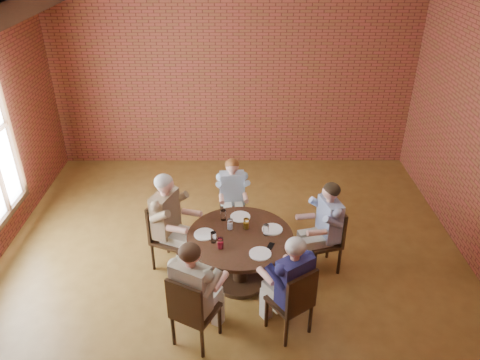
{
  "coord_description": "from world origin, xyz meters",
  "views": [
    {
      "loc": [
        0.09,
        -4.66,
        4.17
      ],
      "look_at": [
        0.11,
        1.0,
        0.97
      ],
      "focal_mm": 35.0,
      "sensor_mm": 36.0,
      "label": 1
    }
  ],
  "objects_px": {
    "diner_b": "(233,198)",
    "chair_e": "(294,301)",
    "diner_d": "(195,293)",
    "diner_e": "(290,286)",
    "diner_a": "(324,228)",
    "diner_c": "(170,222)",
    "chair_b": "(232,203)",
    "dining_table": "(240,250)",
    "chair_c": "(165,232)",
    "smartphone": "(271,246)",
    "chair_a": "(329,236)",
    "chair_d": "(191,310)"
  },
  "relations": [
    {
      "from": "chair_d",
      "to": "diner_d",
      "type": "bearing_deg",
      "value": -90.0
    },
    {
      "from": "chair_c",
      "to": "diner_c",
      "type": "height_order",
      "value": "diner_c"
    },
    {
      "from": "diner_b",
      "to": "diner_a",
      "type": "bearing_deg",
      "value": -39.29
    },
    {
      "from": "chair_a",
      "to": "chair_b",
      "type": "height_order",
      "value": "chair_a"
    },
    {
      "from": "diner_e",
      "to": "smartphone",
      "type": "xyz_separation_m",
      "value": [
        -0.18,
        0.58,
        0.1
      ]
    },
    {
      "from": "chair_b",
      "to": "smartphone",
      "type": "xyz_separation_m",
      "value": [
        0.47,
        -1.39,
        0.27
      ]
    },
    {
      "from": "diner_a",
      "to": "diner_c",
      "type": "bearing_deg",
      "value": -107.34
    },
    {
      "from": "chair_a",
      "to": "chair_b",
      "type": "relative_size",
      "value": 1.05
    },
    {
      "from": "dining_table",
      "to": "chair_e",
      "type": "xyz_separation_m",
      "value": [
        0.59,
        -0.86,
        -0.03
      ]
    },
    {
      "from": "chair_c",
      "to": "chair_e",
      "type": "xyz_separation_m",
      "value": [
        1.59,
        -1.27,
        -0.02
      ]
    },
    {
      "from": "chair_b",
      "to": "diner_c",
      "type": "distance_m",
      "value": 1.15
    },
    {
      "from": "chair_e",
      "to": "chair_b",
      "type": "bearing_deg",
      "value": -105.41
    },
    {
      "from": "chair_c",
      "to": "chair_d",
      "type": "relative_size",
      "value": 1.02
    },
    {
      "from": "chair_c",
      "to": "diner_c",
      "type": "xyz_separation_m",
      "value": [
        0.09,
        -0.04,
        0.17
      ]
    },
    {
      "from": "chair_a",
      "to": "diner_a",
      "type": "bearing_deg",
      "value": -90.0
    },
    {
      "from": "chair_d",
      "to": "diner_d",
      "type": "distance_m",
      "value": 0.18
    },
    {
      "from": "chair_c",
      "to": "diner_a",
      "type": "bearing_deg",
      "value": -70.75
    },
    {
      "from": "diner_b",
      "to": "chair_d",
      "type": "xyz_separation_m",
      "value": [
        -0.42,
        -2.11,
        -0.1
      ]
    },
    {
      "from": "dining_table",
      "to": "diner_e",
      "type": "relative_size",
      "value": 1.0
    },
    {
      "from": "chair_a",
      "to": "diner_d",
      "type": "height_order",
      "value": "diner_d"
    },
    {
      "from": "chair_a",
      "to": "diner_a",
      "type": "xyz_separation_m",
      "value": [
        -0.08,
        -0.02,
        0.15
      ]
    },
    {
      "from": "diner_a",
      "to": "chair_d",
      "type": "height_order",
      "value": "diner_a"
    },
    {
      "from": "chair_a",
      "to": "chair_e",
      "type": "height_order",
      "value": "chair_e"
    },
    {
      "from": "smartphone",
      "to": "diner_d",
      "type": "bearing_deg",
      "value": -118.23
    },
    {
      "from": "diner_c",
      "to": "diner_a",
      "type": "bearing_deg",
      "value": -69.88
    },
    {
      "from": "chair_a",
      "to": "chair_b",
      "type": "xyz_separation_m",
      "value": [
        -1.28,
        0.85,
        -0.02
      ]
    },
    {
      "from": "diner_b",
      "to": "chair_b",
      "type": "bearing_deg",
      "value": 90.0
    },
    {
      "from": "diner_b",
      "to": "chair_c",
      "type": "xyz_separation_m",
      "value": [
        -0.89,
        -0.69,
        -0.09
      ]
    },
    {
      "from": "dining_table",
      "to": "smartphone",
      "type": "relative_size",
      "value": 10.23
    },
    {
      "from": "diner_d",
      "to": "diner_e",
      "type": "bearing_deg",
      "value": -144.84
    },
    {
      "from": "chair_e",
      "to": "diner_e",
      "type": "relative_size",
      "value": 0.71
    },
    {
      "from": "diner_a",
      "to": "chair_c",
      "type": "distance_m",
      "value": 2.09
    },
    {
      "from": "chair_b",
      "to": "chair_c",
      "type": "height_order",
      "value": "chair_c"
    },
    {
      "from": "chair_d",
      "to": "diner_b",
      "type": "bearing_deg",
      "value": -73.7
    },
    {
      "from": "diner_e",
      "to": "chair_a",
      "type": "bearing_deg",
      "value": -153.92
    },
    {
      "from": "chair_b",
      "to": "diner_e",
      "type": "xyz_separation_m",
      "value": [
        0.66,
        -1.96,
        0.17
      ]
    },
    {
      "from": "chair_d",
      "to": "smartphone",
      "type": "bearing_deg",
      "value": -110.7
    },
    {
      "from": "diner_b",
      "to": "chair_d",
      "type": "distance_m",
      "value": 2.15
    },
    {
      "from": "chair_c",
      "to": "diner_d",
      "type": "bearing_deg",
      "value": -136.94
    },
    {
      "from": "chair_b",
      "to": "chair_c",
      "type": "bearing_deg",
      "value": -144.58
    },
    {
      "from": "chair_b",
      "to": "diner_b",
      "type": "bearing_deg",
      "value": -90.0
    },
    {
      "from": "dining_table",
      "to": "chair_b",
      "type": "xyz_separation_m",
      "value": [
        -0.11,
        1.17,
        -0.05
      ]
    },
    {
      "from": "dining_table",
      "to": "diner_d",
      "type": "bearing_deg",
      "value": -117.67
    },
    {
      "from": "chair_c",
      "to": "diner_e",
      "type": "height_order",
      "value": "diner_e"
    },
    {
      "from": "diner_b",
      "to": "chair_e",
      "type": "distance_m",
      "value": 2.08
    },
    {
      "from": "chair_c",
      "to": "smartphone",
      "type": "relative_size",
      "value": 7.52
    },
    {
      "from": "smartphone",
      "to": "dining_table",
      "type": "bearing_deg",
      "value": 170.97
    },
    {
      "from": "smartphone",
      "to": "diner_a",
      "type": "bearing_deg",
      "value": 56.73
    },
    {
      "from": "chair_c",
      "to": "diner_e",
      "type": "bearing_deg",
      "value": -105.68
    },
    {
      "from": "diner_d",
      "to": "smartphone",
      "type": "height_order",
      "value": "diner_d"
    }
  ]
}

